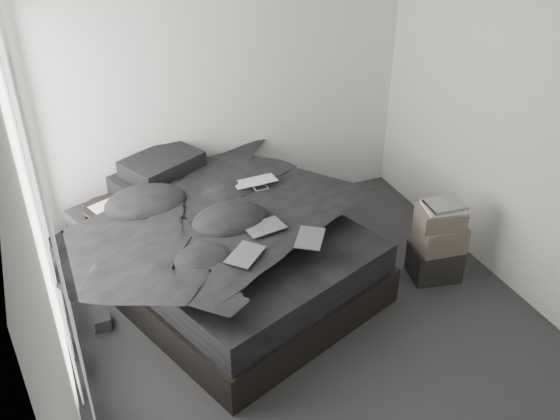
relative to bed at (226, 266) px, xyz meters
name	(u,v)px	position (x,y,z in m)	size (l,w,h in m)	color
floor	(321,343)	(0.42, -1.01, -0.16)	(3.60, 4.20, 0.01)	#2D2D30
wall_back	(225,91)	(0.42, 1.09, 1.14)	(3.60, 0.01, 2.60)	silver
wall_left	(42,263)	(-1.38, -1.01, 1.14)	(0.01, 4.20, 2.60)	silver
wall_right	(541,150)	(2.22, -1.01, 1.14)	(0.01, 4.20, 2.60)	silver
window_left	(31,182)	(-1.36, -0.11, 1.19)	(0.02, 2.00, 2.30)	white
curtain_left	(40,190)	(-1.31, -0.11, 1.12)	(0.06, 2.12, 2.48)	white
bed	(226,266)	(0.00, 0.00, 0.00)	(1.77, 2.34, 0.32)	black
mattress	(224,239)	(0.00, 0.00, 0.28)	(1.71, 2.27, 0.25)	black
duvet	(227,216)	(0.02, -0.05, 0.55)	(1.73, 2.00, 0.27)	black
pillow_lower	(155,181)	(-0.36, 0.84, 0.49)	(0.70, 0.48, 0.16)	black
pillow_upper	(162,164)	(-0.28, 0.84, 0.64)	(0.66, 0.45, 0.15)	black
laptop	(257,177)	(0.39, 0.20, 0.70)	(0.38, 0.24, 0.03)	silver
comic_a	(245,245)	(-0.06, -0.68, 0.69)	(0.30, 0.19, 0.01)	black
comic_b	(265,217)	(0.21, -0.41, 0.69)	(0.30, 0.19, 0.01)	black
comic_c	(310,227)	(0.46, -0.68, 0.70)	(0.30, 0.19, 0.01)	black
side_stand	(113,242)	(-0.85, 0.45, 0.20)	(0.39, 0.39, 0.71)	black
papers	(109,206)	(-0.83, 0.44, 0.56)	(0.27, 0.20, 0.01)	white
floor_books	(102,320)	(-1.09, -0.15, -0.10)	(0.13, 0.18, 0.13)	black
box_lower	(434,261)	(1.70, -0.63, -0.01)	(0.41, 0.32, 0.30)	black
box_mid	(440,236)	(1.71, -0.65, 0.26)	(0.38, 0.30, 0.23)	#585046
box_upper	(441,217)	(1.69, -0.63, 0.45)	(0.36, 0.29, 0.16)	#585046
art_book_white	(443,207)	(1.70, -0.63, 0.55)	(0.31, 0.25, 0.03)	silver
art_book_snake	(445,204)	(1.71, -0.65, 0.58)	(0.30, 0.24, 0.03)	silver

